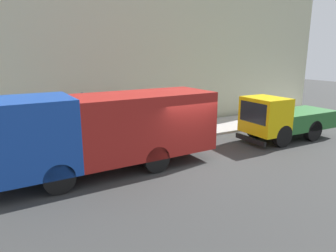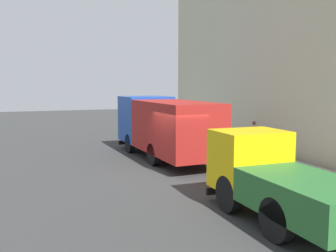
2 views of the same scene
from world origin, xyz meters
name	(u,v)px [view 2 (image 2 of 2)]	position (x,y,z in m)	size (l,w,h in m)	color
ground	(170,173)	(0.00, 0.00, 0.00)	(80.00, 80.00, 0.00)	#313232
sidewalk	(264,163)	(4.64, 0.00, 0.06)	(3.27, 30.00, 0.12)	#A6A19E
building_facade	(306,49)	(6.77, 0.00, 5.30)	(0.50, 30.00, 10.61)	#B8BA9A
large_utility_truck	(164,125)	(0.85, 3.02, 1.69)	(2.82, 8.31, 3.00)	#153F9F
small_flatbed_truck	(276,179)	(0.71, -6.12, 1.13)	(2.06, 5.24, 2.31)	#E4BB0A
pedestrian_walking	(218,135)	(3.84, 2.96, 1.03)	(0.49, 0.49, 1.73)	brown
pedestrian_standing	(246,145)	(3.64, 0.00, 0.98)	(0.52, 0.52, 1.64)	black
pedestrian_third	(254,135)	(5.85, 2.69, 0.97)	(0.36, 0.36, 1.61)	#493B4A
street_sign_post	(206,122)	(3.37, 3.43, 1.67)	(0.44, 0.08, 2.63)	#4C5156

